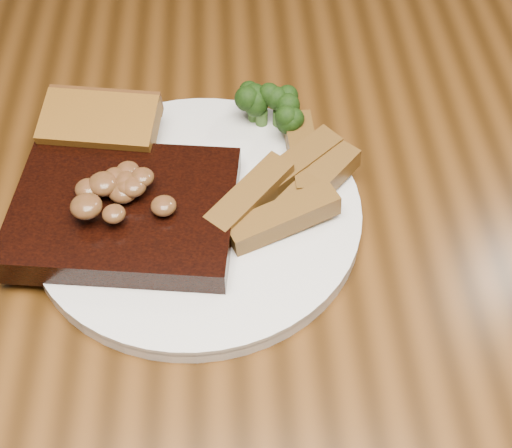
{
  "coord_description": "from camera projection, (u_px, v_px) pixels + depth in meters",
  "views": [
    {
      "loc": [
        -0.02,
        -0.37,
        1.23
      ],
      "look_at": [
        0.0,
        -0.01,
        0.78
      ],
      "focal_mm": 50.0,
      "sensor_mm": 36.0,
      "label": 1
    }
  ],
  "objects": [
    {
      "name": "steak_bone",
      "position": [
        120.0,
        277.0,
        0.56
      ],
      "size": [
        0.15,
        0.03,
        0.02
      ],
      "primitive_type": "cube",
      "rotation": [
        0.0,
        0.0,
        -0.12
      ],
      "color": "#BEB393",
      "rests_on": "plate"
    },
    {
      "name": "steak",
      "position": [
        125.0,
        212.0,
        0.59
      ],
      "size": [
        0.2,
        0.16,
        0.03
      ],
      "primitive_type": "cube",
      "rotation": [
        0.0,
        0.0,
        -0.12
      ],
      "color": "black",
      "rests_on": "plate"
    },
    {
      "name": "broccoli_cluster",
      "position": [
        262.0,
        129.0,
        0.65
      ],
      "size": [
        0.07,
        0.07,
        0.04
      ],
      "primitive_type": null,
      "color": "black",
      "rests_on": "plate"
    },
    {
      "name": "garlic_bread",
      "position": [
        103.0,
        140.0,
        0.65
      ],
      "size": [
        0.11,
        0.07,
        0.02
      ],
      "primitive_type": "cube",
      "rotation": [
        0.0,
        0.0,
        -0.16
      ],
      "color": "#8F591A",
      "rests_on": "plate"
    },
    {
      "name": "plate",
      "position": [
        197.0,
        214.0,
        0.62
      ],
      "size": [
        0.31,
        0.31,
        0.01
      ],
      "primitive_type": "cylinder",
      "rotation": [
        0.0,
        0.0,
        -0.1
      ],
      "color": "white",
      "rests_on": "dining_table"
    },
    {
      "name": "dining_table",
      "position": [
        253.0,
        302.0,
        0.68
      ],
      "size": [
        1.6,
        0.9,
        0.75
      ],
      "color": "#4E2C0F",
      "rests_on": "ground"
    },
    {
      "name": "mushroom_pile",
      "position": [
        125.0,
        188.0,
        0.57
      ],
      "size": [
        0.07,
        0.07,
        0.03
      ],
      "primitive_type": null,
      "color": "brown",
      "rests_on": "steak"
    },
    {
      "name": "chair_far",
      "position": [
        186.0,
        58.0,
        1.23
      ],
      "size": [
        0.5,
        0.5,
        0.85
      ],
      "rotation": [
        0.0,
        0.0,
        3.44
      ],
      "color": "black",
      "rests_on": "ground"
    },
    {
      "name": "potato_wedges",
      "position": [
        282.0,
        191.0,
        0.61
      ],
      "size": [
        0.12,
        0.12,
        0.02
      ],
      "primitive_type": null,
      "color": "brown",
      "rests_on": "plate"
    }
  ]
}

